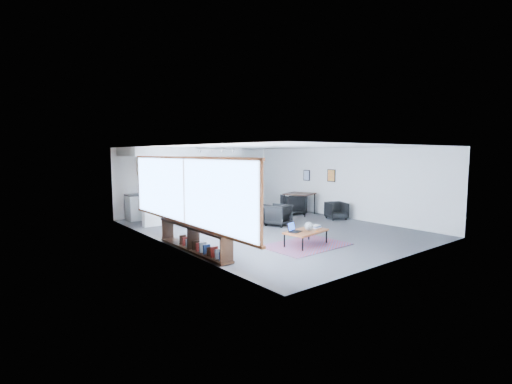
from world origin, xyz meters
TOP-DOWN VIEW (x-y plane):
  - room at (0.00, 0.00)m, footprint 7.02×9.02m
  - window at (-3.46, -0.90)m, footprint 0.10×5.95m
  - console at (-3.30, -1.05)m, footprint 0.35×3.00m
  - kitchenette at (-1.20, 3.71)m, footprint 4.20×1.96m
  - doorway at (2.30, 4.42)m, footprint 1.10×0.12m
  - track_light at (-0.59, 2.20)m, footprint 1.60×0.07m
  - wall_art_lower at (3.47, 0.40)m, footprint 0.03×0.38m
  - wall_art_upper at (3.47, 1.70)m, footprint 0.03×0.34m
  - kilim_rug at (-0.70, -2.29)m, footprint 2.18×1.51m
  - coffee_table at (-0.70, -2.29)m, footprint 1.31×0.85m
  - laptop at (-1.06, -2.19)m, footprint 0.40×0.36m
  - ceramic_pot at (-0.65, -2.35)m, footprint 0.23×0.23m
  - book_stack at (-0.26, -2.22)m, footprint 0.29×0.25m
  - coaster at (-0.58, -2.55)m, footprint 0.11×0.11m
  - armchair_left at (-1.34, 0.18)m, footprint 0.79×0.75m
  - armchair_right at (0.53, 0.21)m, footprint 0.95×0.92m
  - floor_lamp at (-0.91, 0.86)m, footprint 0.46×0.46m
  - dining_table at (2.69, 1.32)m, footprint 1.27×1.27m
  - dining_chair_near at (3.00, -0.27)m, footprint 0.74×0.72m
  - dining_chair_far at (2.57, 1.54)m, footprint 0.91×0.89m
  - microwave at (-0.56, 4.15)m, footprint 0.52×0.29m

SIDE VIEW (x-z plane):
  - kilim_rug at x=-0.70m, z-range 0.00..0.01m
  - dining_chair_near at x=3.00m, z-range 0.00..0.59m
  - console at x=-3.30m, z-range -0.07..0.73m
  - armchair_left at x=-1.34m, z-range 0.00..0.72m
  - dining_chair_far at x=2.57m, z-range 0.00..0.73m
  - coffee_table at x=-0.70m, z-range 0.17..0.57m
  - armchair_right at x=0.53m, z-range 0.00..0.78m
  - coaster at x=-0.58m, z-range 0.40..0.40m
  - book_stack at x=-0.26m, z-range 0.39..0.48m
  - laptop at x=-1.06m, z-range 0.35..0.59m
  - ceramic_pot at x=-0.65m, z-range 0.40..0.63m
  - dining_table at x=2.69m, z-range 0.35..1.19m
  - doorway at x=2.30m, z-range 0.00..2.15m
  - microwave at x=-0.56m, z-range 0.93..1.28m
  - floor_lamp at x=-0.91m, z-range 0.54..2.01m
  - room at x=0.00m, z-range -0.01..2.61m
  - kitchenette at x=-1.20m, z-range 0.08..2.68m
  - window at x=-3.46m, z-range 0.63..2.29m
  - wall_art_upper at x=3.47m, z-range 1.28..1.72m
  - wall_art_lower at x=3.47m, z-range 1.31..1.79m
  - track_light at x=-0.59m, z-range 2.45..2.60m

